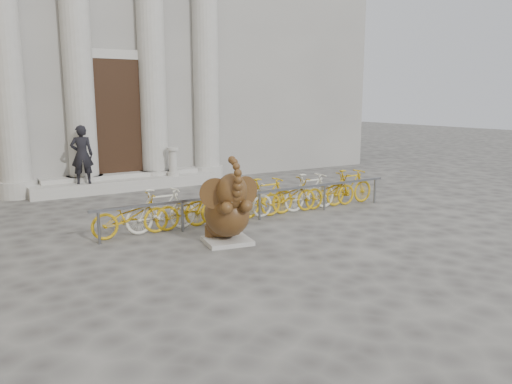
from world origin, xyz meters
TOP-DOWN VIEW (x-y plane):
  - ground at (0.00, 0.00)m, footprint 80.00×80.00m
  - classical_building at (0.00, 14.93)m, footprint 22.00×10.70m
  - entrance_steps at (0.00, 9.40)m, footprint 6.00×1.20m
  - elephant_statue at (-0.13, 2.14)m, footprint 1.22×1.43m
  - bike_rack at (1.48, 3.73)m, footprint 8.19×0.53m
  - pedestrian at (-1.41, 9.05)m, footprint 0.74×0.57m
  - balustrade_post at (1.56, 9.10)m, footprint 0.39×0.39m

SIDE VIEW (x-z plane):
  - ground at x=0.00m, z-range 0.00..0.00m
  - entrance_steps at x=0.00m, z-range 0.00..0.36m
  - bike_rack at x=1.48m, z-range 0.00..1.00m
  - elephant_statue at x=-0.13m, z-range -0.25..1.59m
  - balustrade_post at x=1.56m, z-range 0.32..1.28m
  - pedestrian at x=-1.41m, z-range 0.36..2.16m
  - classical_building at x=0.00m, z-range -0.02..11.98m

